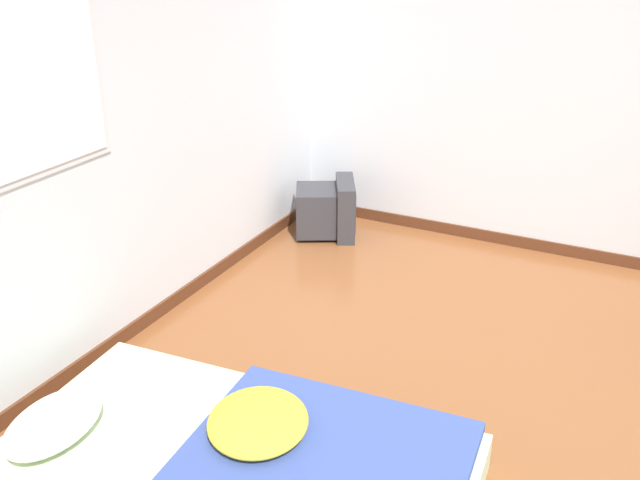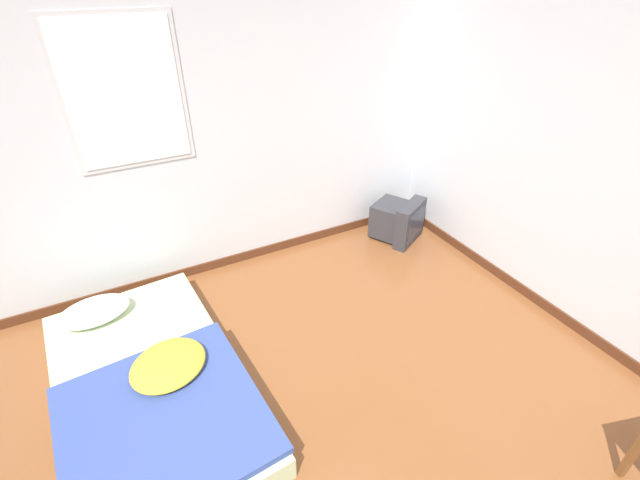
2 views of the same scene
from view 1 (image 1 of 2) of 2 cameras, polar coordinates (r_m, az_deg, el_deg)
The scene contains 3 objects.
wall_back at distance 3.90m, azimuth -18.78°, elevation 7.98°, with size 7.46×0.08×2.60m.
mattress_bed at distance 3.28m, azimuth -6.66°, elevation -17.54°, with size 1.27×2.12×0.33m.
crt_tv at distance 5.64m, azimuth 0.65°, elevation 2.48°, with size 0.59×0.60×0.45m.
Camera 1 is at (-2.63, -0.18, 2.29)m, focal length 40.00 mm.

